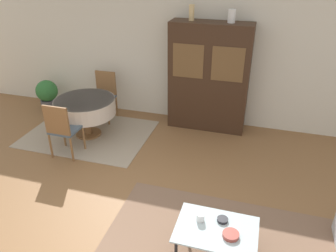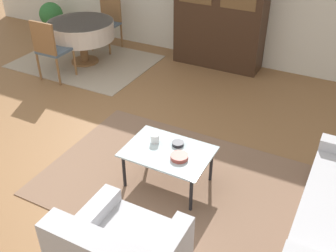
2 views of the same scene
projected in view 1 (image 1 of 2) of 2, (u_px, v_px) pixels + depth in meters
The scene contains 14 objects.
ground_plane at pixel (120, 244), 3.98m from camera, with size 14.00×14.00×0.00m, color brown.
wall_back at pixel (190, 55), 6.42m from camera, with size 10.00×0.06×2.70m.
dining_rug at pixel (89, 134), 6.40m from camera, with size 2.33×1.74×0.01m.
coffee_table at pixel (216, 232), 3.63m from camera, with size 0.90×0.64×0.43m.
display_cabinet at pixel (209, 78), 6.22m from camera, with size 1.50×0.47×2.06m.
dining_table at pixel (85, 107), 6.10m from camera, with size 1.12×1.12×0.73m.
dining_chair_near at pixel (62, 127), 5.44m from camera, with size 0.44×0.44×0.98m.
dining_chair_far at pixel (104, 93), 6.77m from camera, with size 0.44×0.44×0.98m.
cup at pixel (200, 217), 3.71m from camera, with size 0.09×0.09×0.10m.
bowl at pixel (231, 235), 3.51m from camera, with size 0.18×0.18×0.04m.
bowl_small at pixel (222, 220), 3.71m from camera, with size 0.13×0.13×0.04m.
vase_tall at pixel (192, 13), 5.76m from camera, with size 0.10×0.10×0.27m.
vase_short at pixel (232, 16), 5.60m from camera, with size 0.13×0.13×0.22m.
potted_plant at pixel (47, 94), 7.23m from camera, with size 0.47×0.47×0.68m.
Camera 1 is at (1.37, -2.55, 3.14)m, focal length 35.00 mm.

